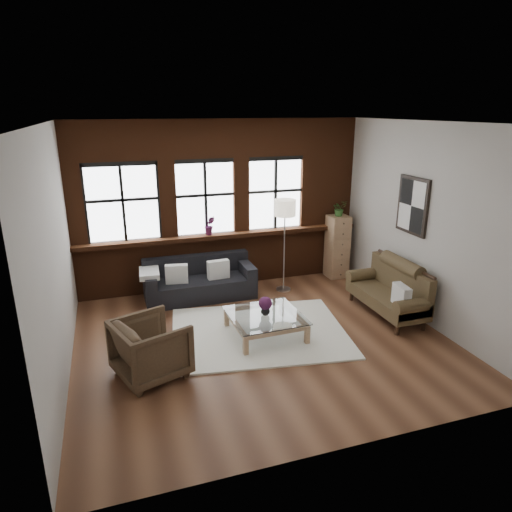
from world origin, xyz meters
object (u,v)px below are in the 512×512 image
object	(u,v)px
floor_lamp	(284,242)
vase	(265,310)
coffee_table	(265,325)
armchair	(151,348)
vintage_settee	(387,290)
dark_sofa	(200,279)
drawer_chest	(337,247)

from	to	relation	value
floor_lamp	vase	bearing A→B (deg)	-119.93
coffee_table	armchair	bearing A→B (deg)	-162.07
floor_lamp	vintage_settee	bearing A→B (deg)	-51.34
vintage_settee	floor_lamp	size ratio (longest dim) A/B	0.86
vintage_settee	armchair	distance (m)	4.05
vase	vintage_settee	bearing A→B (deg)	2.34
dark_sofa	vintage_settee	world-z (taller)	vintage_settee
armchair	coffee_table	xyz separation A→B (m)	(1.79, 0.58, -0.22)
dark_sofa	vintage_settee	xyz separation A→B (m)	(2.87, -1.71, 0.08)
armchair	vintage_settee	bearing A→B (deg)	-100.36
dark_sofa	floor_lamp	size ratio (longest dim) A/B	1.04
vintage_settee	coffee_table	size ratio (longest dim) A/B	1.53
dark_sofa	drawer_chest	world-z (taller)	drawer_chest
armchair	vase	world-z (taller)	armchair
dark_sofa	floor_lamp	xyz separation A→B (m)	(1.62, -0.14, 0.60)
armchair	drawer_chest	size ratio (longest dim) A/B	0.67
dark_sofa	armchair	xyz separation A→B (m)	(-1.12, -2.37, 0.03)
dark_sofa	vintage_settee	bearing A→B (deg)	-30.70
vintage_settee	armchair	world-z (taller)	vintage_settee
drawer_chest	dark_sofa	bearing A→B (deg)	-175.59
armchair	floor_lamp	size ratio (longest dim) A/B	0.45
vintage_settee	drawer_chest	bearing A→B (deg)	88.01
coffee_table	vase	distance (m)	0.26
coffee_table	dark_sofa	bearing A→B (deg)	110.23
coffee_table	vase	size ratio (longest dim) A/B	7.20
vintage_settee	coffee_table	distance (m)	2.23
dark_sofa	coffee_table	world-z (taller)	dark_sofa
dark_sofa	vase	world-z (taller)	dark_sofa
coffee_table	vase	bearing A→B (deg)	-135.00
drawer_chest	floor_lamp	world-z (taller)	floor_lamp
drawer_chest	coffee_table	bearing A→B (deg)	-138.39
dark_sofa	coffee_table	distance (m)	1.92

